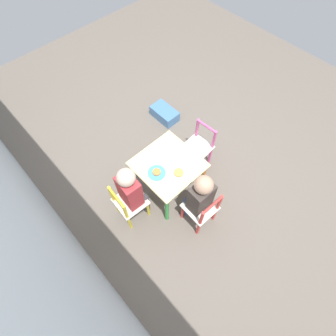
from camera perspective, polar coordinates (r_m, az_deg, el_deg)
ground_plane at (r=2.72m, az=0.00°, el=-4.21°), size 6.00×6.00×0.00m
house_wall at (r=1.45m, az=-30.95°, el=-5.61°), size 6.00×0.06×2.60m
kids_table at (r=2.38m, az=0.00°, el=-0.07°), size 0.54×0.54×0.46m
chair_red at (r=2.37m, az=7.36°, el=-8.92°), size 0.27×0.27×0.52m
chair_yellow at (r=2.40m, az=-8.57°, el=-7.64°), size 0.28×0.28×0.52m
chair_pink at (r=2.69m, az=6.69°, el=4.59°), size 0.28×0.28×0.52m
child_left at (r=2.21m, az=6.78°, el=-6.03°), size 0.21×0.21×0.75m
child_back at (r=2.23m, az=-7.96°, el=-4.77°), size 0.21×0.22×0.77m
plate_left at (r=2.26m, az=2.34°, el=-1.14°), size 0.19×0.19×0.03m
plate_back at (r=2.27m, az=-2.48°, el=-1.01°), size 0.16×0.16×0.03m
storage_bin at (r=3.21m, az=-0.76°, el=11.75°), size 0.33×0.19×0.13m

